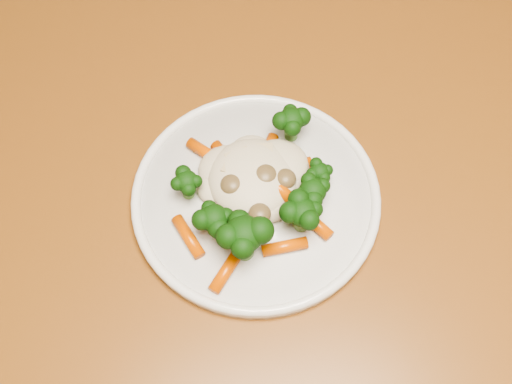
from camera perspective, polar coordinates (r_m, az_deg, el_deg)
dining_table at (r=0.73m, az=0.85°, el=-6.08°), size 1.37×1.04×0.75m
plate at (r=0.65m, az=0.00°, el=-0.60°), size 0.25×0.25×0.01m
meal at (r=0.62m, az=0.21°, el=0.10°), size 0.17×0.18×0.05m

